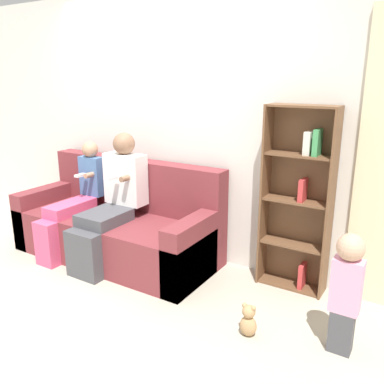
{
  "coord_description": "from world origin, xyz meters",
  "views": [
    {
      "loc": [
        2.34,
        -2.31,
        1.76
      ],
      "look_at": [
        0.55,
        0.57,
        0.78
      ],
      "focal_mm": 38.0,
      "sensor_mm": 36.0,
      "label": 1
    }
  ],
  "objects_px": {
    "adult_seated": "(112,199)",
    "child_seated": "(73,201)",
    "bookshelf": "(299,198)",
    "teddy_bear": "(248,321)",
    "toddler_standing": "(346,287)",
    "couch": "(118,226)"
  },
  "relations": [
    {
      "from": "adult_seated",
      "to": "child_seated",
      "type": "xyz_separation_m",
      "value": [
        -0.49,
        -0.04,
        -0.09
      ]
    },
    {
      "from": "bookshelf",
      "to": "teddy_bear",
      "type": "distance_m",
      "value": 1.11
    },
    {
      "from": "bookshelf",
      "to": "teddy_bear",
      "type": "xyz_separation_m",
      "value": [
        -0.03,
        -0.88,
        -0.67
      ]
    },
    {
      "from": "toddler_standing",
      "to": "bookshelf",
      "type": "height_order",
      "value": "bookshelf"
    },
    {
      "from": "adult_seated",
      "to": "bookshelf",
      "type": "bearing_deg",
      "value": 15.97
    },
    {
      "from": "couch",
      "to": "bookshelf",
      "type": "xyz_separation_m",
      "value": [
        1.7,
        0.34,
        0.47
      ]
    },
    {
      "from": "couch",
      "to": "bookshelf",
      "type": "relative_size",
      "value": 1.33
    },
    {
      "from": "child_seated",
      "to": "teddy_bear",
      "type": "height_order",
      "value": "child_seated"
    },
    {
      "from": "couch",
      "to": "bookshelf",
      "type": "height_order",
      "value": "bookshelf"
    },
    {
      "from": "couch",
      "to": "toddler_standing",
      "type": "relative_size",
      "value": 2.47
    },
    {
      "from": "couch",
      "to": "child_seated",
      "type": "height_order",
      "value": "child_seated"
    },
    {
      "from": "adult_seated",
      "to": "child_seated",
      "type": "relative_size",
      "value": 1.11
    },
    {
      "from": "couch",
      "to": "teddy_bear",
      "type": "height_order",
      "value": "couch"
    },
    {
      "from": "couch",
      "to": "toddler_standing",
      "type": "height_order",
      "value": "couch"
    },
    {
      "from": "couch",
      "to": "teddy_bear",
      "type": "relative_size",
      "value": 8.34
    },
    {
      "from": "couch",
      "to": "teddy_bear",
      "type": "bearing_deg",
      "value": -18.04
    },
    {
      "from": "couch",
      "to": "toddler_standing",
      "type": "xyz_separation_m",
      "value": [
        2.25,
        -0.37,
        0.15
      ]
    },
    {
      "from": "adult_seated",
      "to": "teddy_bear",
      "type": "relative_size",
      "value": 5.03
    },
    {
      "from": "adult_seated",
      "to": "couch",
      "type": "bearing_deg",
      "value": 115.29
    },
    {
      "from": "toddler_standing",
      "to": "child_seated",
      "type": "bearing_deg",
      "value": 175.8
    },
    {
      "from": "adult_seated",
      "to": "toddler_standing",
      "type": "height_order",
      "value": "adult_seated"
    },
    {
      "from": "adult_seated",
      "to": "bookshelf",
      "type": "height_order",
      "value": "bookshelf"
    }
  ]
}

